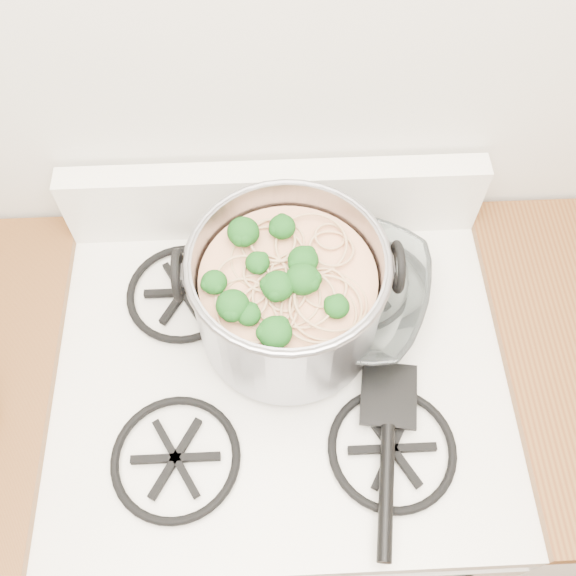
{
  "coord_description": "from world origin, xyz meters",
  "views": [
    {
      "loc": [
        -0.01,
        0.83,
        1.91
      ],
      "look_at": [
        0.02,
        1.34,
        1.04
      ],
      "focal_mm": 40.0,
      "sensor_mm": 36.0,
      "label": 1
    }
  ],
  "objects_px": {
    "glass_bowl": "(340,297)",
    "gas_range": "(283,450)",
    "spatula": "(389,393)",
    "stock_pot": "(288,295)"
  },
  "relations": [
    {
      "from": "gas_range",
      "to": "glass_bowl",
      "type": "bearing_deg",
      "value": 47.28
    },
    {
      "from": "stock_pot",
      "to": "spatula",
      "type": "relative_size",
      "value": 1.1
    },
    {
      "from": "glass_bowl",
      "to": "gas_range",
      "type": "bearing_deg",
      "value": -132.72
    },
    {
      "from": "stock_pot",
      "to": "glass_bowl",
      "type": "bearing_deg",
      "value": 23.67
    },
    {
      "from": "spatula",
      "to": "glass_bowl",
      "type": "xyz_separation_m",
      "value": [
        -0.06,
        0.18,
        0.0
      ]
    },
    {
      "from": "stock_pot",
      "to": "spatula",
      "type": "height_order",
      "value": "stock_pot"
    },
    {
      "from": "glass_bowl",
      "to": "stock_pot",
      "type": "bearing_deg",
      "value": -156.33
    },
    {
      "from": "spatula",
      "to": "glass_bowl",
      "type": "relative_size",
      "value": 2.65
    },
    {
      "from": "stock_pot",
      "to": "gas_range",
      "type": "bearing_deg",
      "value": -101.52
    },
    {
      "from": "gas_range",
      "to": "spatula",
      "type": "height_order",
      "value": "spatula"
    }
  ]
}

